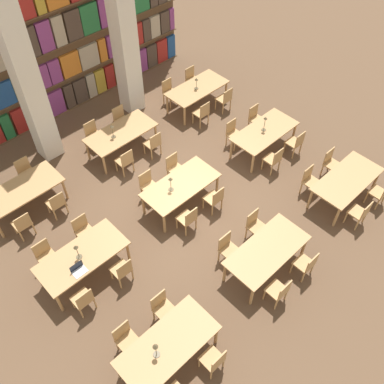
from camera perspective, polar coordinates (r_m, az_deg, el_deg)
ground_plane at (r=11.76m, az=-0.96°, el=-1.44°), size 40.00×40.00×0.00m
bookshelf_bank at (r=13.93m, az=-18.53°, el=19.44°), size 9.66×0.35×5.50m
pillar_left at (r=12.06m, az=-21.75°, el=15.33°), size 0.60×0.60×6.00m
pillar_center at (r=13.32m, az=-9.29°, el=21.35°), size 0.60×0.60×6.00m
reading_table_0 at (r=9.00m, az=-3.24°, el=-19.80°), size 2.08×0.99×0.76m
chair_1 at (r=9.38m, az=-8.82°, el=-18.73°), size 0.42×0.40×0.87m
chair_2 at (r=9.13m, az=2.97°, el=-21.50°), size 0.42×0.40×0.87m
chair_3 at (r=9.58m, az=-3.96°, el=-15.08°), size 0.42×0.40×0.87m
desk_lamp_0 at (r=8.58m, az=-4.87°, el=-20.08°), size 0.14×0.14×0.46m
reading_table_1 at (r=10.15m, az=9.97°, el=-7.80°), size 2.08×0.99×0.76m
chair_4 at (r=9.92m, az=11.53°, el=-12.80°), size 0.42×0.40×0.87m
chair_5 at (r=10.35m, az=4.78°, el=-7.46°), size 0.42×0.40×0.87m
chair_6 at (r=10.42m, az=14.99°, el=-9.27°), size 0.42×0.40×0.87m
chair_7 at (r=10.82m, az=8.42°, el=-4.36°), size 0.42×0.40×0.87m
reading_table_2 at (r=12.09m, az=19.98°, el=1.43°), size 2.08×0.99×0.76m
chair_8 at (r=11.76m, az=21.51°, el=-2.58°), size 0.42×0.40×0.87m
chair_9 at (r=12.11m, az=15.46°, el=1.54°), size 0.42×0.40×0.87m
chair_10 at (r=12.43m, az=23.81°, el=-0.08°), size 0.42×0.40×0.87m
chair_11 at (r=12.77m, az=18.02°, el=3.77°), size 0.42×0.40×0.87m
reading_table_3 at (r=10.23m, az=-14.43°, el=-8.43°), size 2.08×0.99×0.76m
chair_12 at (r=9.93m, az=-14.29°, el=-13.73°), size 0.42×0.40×0.87m
chair_13 at (r=10.77m, az=-18.92°, el=-8.01°), size 0.42×0.40×0.87m
chair_14 at (r=10.12m, az=-9.27°, el=-10.24°), size 0.42×0.40×0.87m
chair_15 at (r=10.95m, az=-14.24°, el=-4.94°), size 0.42×0.40×0.87m
desk_lamp_1 at (r=9.91m, az=-15.13°, el=-7.43°), size 0.14×0.14×0.45m
laptop at (r=9.92m, az=-14.86°, el=-10.03°), size 0.32×0.22×0.21m
reading_table_4 at (r=11.23m, az=-1.51°, el=0.76°), size 2.08×0.99×0.76m
chair_16 at (r=10.83m, az=-0.53°, el=-3.55°), size 0.42×0.40×0.87m
chair_17 at (r=11.61m, az=-5.83°, el=0.91°), size 0.42×0.40×0.87m
chair_18 at (r=11.26m, az=3.03°, el=-0.86°), size 0.42×0.40×0.87m
chair_19 at (r=12.01m, az=-2.31°, el=3.27°), size 0.42×0.40×0.87m
desk_lamp_2 at (r=10.84m, az=-2.87°, el=1.39°), size 0.14×0.14×0.46m
reading_table_5 at (r=12.93m, az=9.65°, el=7.83°), size 2.08×0.99×0.76m
chair_20 at (r=12.46m, az=10.85°, el=4.33°), size 0.42×0.40×0.87m
chair_21 at (r=13.13m, az=5.56°, el=7.86°), size 0.42×0.40×0.87m
chair_22 at (r=13.12m, az=13.66°, el=6.44°), size 0.42×0.40×0.87m
chair_23 at (r=13.76m, az=8.48°, el=9.74°), size 0.42×0.40×0.87m
desk_lamp_3 at (r=12.68m, az=9.71°, el=9.27°), size 0.14×0.14×0.49m
reading_table_6 at (r=11.97m, az=-21.78°, el=0.09°), size 2.08×0.99×0.76m
chair_24 at (r=11.53m, az=-21.65°, el=-3.98°), size 0.42×0.40×0.87m
chair_26 at (r=11.69m, az=-17.61°, el=-1.42°), size 0.42×0.40×0.87m
chair_27 at (r=12.76m, az=-21.23°, el=2.54°), size 0.42×0.40×0.87m
reading_table_7 at (r=12.88m, az=-9.44°, el=7.66°), size 2.08×0.99×0.76m
chair_28 at (r=12.35m, az=-8.90°, el=4.15°), size 0.42×0.40×0.87m
chair_29 at (r=13.36m, az=-13.02°, el=7.52°), size 0.42×0.40×0.87m
chair_30 at (r=12.77m, az=-5.17°, el=6.47°), size 0.42×0.40×0.87m
chair_31 at (r=13.76m, az=-9.43°, el=9.61°), size 0.42×0.40×0.87m
desk_lamp_4 at (r=12.50m, az=-10.60°, el=8.25°), size 0.14×0.14×0.45m
reading_table_8 at (r=14.43m, az=0.69°, el=13.52°), size 2.08×0.99×0.76m
chair_32 at (r=13.81m, az=1.35°, el=10.52°), size 0.42×0.40×0.87m
chair_33 at (r=14.73m, az=-3.03°, el=13.25°), size 0.42×0.40×0.87m
chair_34 at (r=14.43m, az=4.41°, el=12.29°), size 0.42×0.40×0.87m
chair_35 at (r=15.31m, az=0.02°, el=14.86°), size 0.42×0.40×0.87m
desk_lamp_5 at (r=14.18m, az=0.59°, el=14.49°), size 0.14×0.14×0.40m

